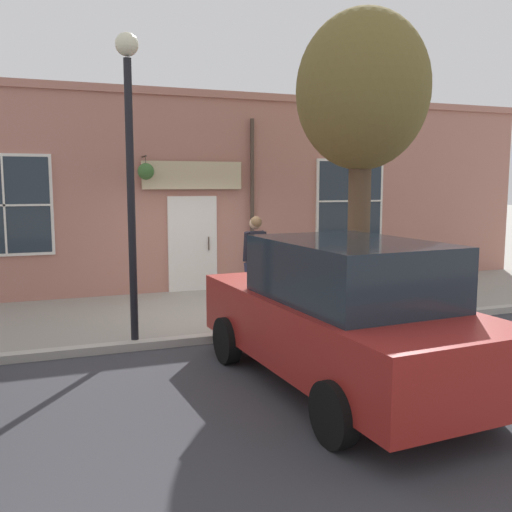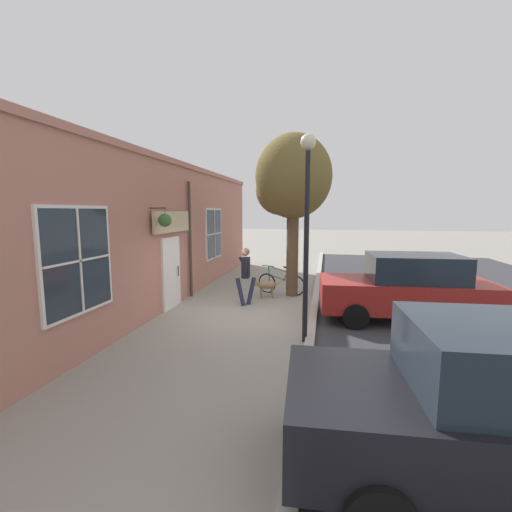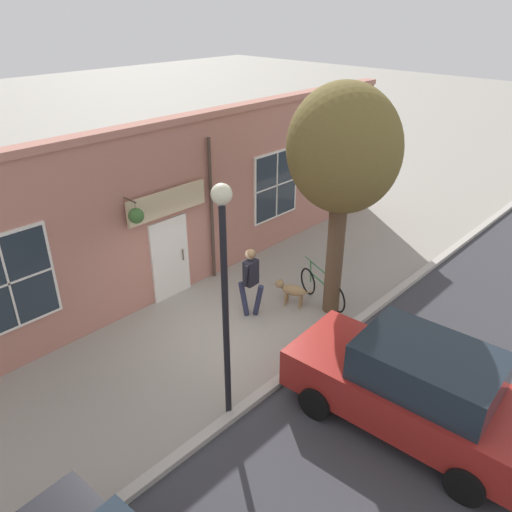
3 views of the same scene
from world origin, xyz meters
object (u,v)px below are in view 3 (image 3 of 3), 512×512
Objects in this scene: street_tree_by_curb at (340,155)px; parked_car_mid_block at (414,387)px; pedestrian_walking at (251,276)px; leaning_bicycle at (322,288)px; street_lamp at (224,275)px; dog_on_leash at (291,290)px.

parked_car_mid_block is at bearing -33.10° from street_tree_by_curb.
pedestrian_walking reaches higher than leaning_bicycle.
street_lamp is at bearing -75.69° from leaning_bicycle.
dog_on_leash is at bearing 158.29° from parked_car_mid_block.
pedestrian_walking is 1.04× the size of leaning_bicycle.
street_tree_by_curb is at bearing 52.89° from pedestrian_walking.
pedestrian_walking is 1.99m from leaning_bicycle.
pedestrian_walking is 4.50m from parked_car_mid_block.
leaning_bicycle is (-0.30, 0.11, -3.45)m from street_tree_by_curb.
pedestrian_walking is at bearing -127.11° from street_tree_by_curb.
street_lamp is at bearing -53.26° from pedestrian_walking.
leaning_bicycle is 0.38× the size of parked_car_mid_block.
parked_car_mid_block is at bearing -21.71° from dog_on_leash.
street_tree_by_curb is 4.92m from parked_car_mid_block.
pedestrian_walking is 3.37m from street_tree_by_curb.
street_lamp is (1.54, -3.61, 2.50)m from dog_on_leash.
parked_car_mid_block is (3.30, -2.15, -2.95)m from street_tree_by_curb.
street_tree_by_curb reaches higher than parked_car_mid_block.
dog_on_leash is (0.41, 1.00, -0.64)m from pedestrian_walking.
dog_on_leash is at bearing -124.65° from leaning_bicycle.
street_tree_by_curb is 3.17× the size of leaning_bicycle.
pedestrian_walking is 0.40× the size of parked_car_mid_block.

